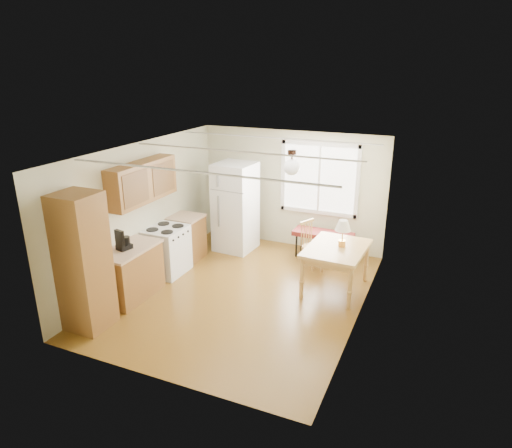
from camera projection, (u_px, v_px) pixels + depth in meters
The scene contains 11 objects.
room_shell at pixel (242, 226), 7.55m from camera, with size 4.60×5.60×2.62m.
kitchen_run at pixel (136, 246), 7.78m from camera, with size 0.65×3.40×2.20m.
window_unit at pixel (319, 179), 9.36m from camera, with size 1.64×0.05×1.51m.
pendant_light at pixel (292, 166), 7.30m from camera, with size 0.26×0.26×0.40m.
refrigerator at pixel (235, 207), 9.58m from camera, with size 0.82×0.82×1.87m.
bench at pixel (323, 235), 9.26m from camera, with size 1.22×0.46×0.56m.
dining_table at pixel (336, 253), 7.89m from camera, with size 1.02×1.33×0.80m.
chair at pixel (309, 241), 8.88m from camera, with size 0.45×0.45×0.91m.
table_lamp at pixel (343, 228), 7.77m from camera, with size 0.27×0.27×0.48m.
coffee_maker at pixel (123, 242), 7.46m from camera, with size 0.23×0.27×0.36m.
kettle at pixel (121, 243), 7.51m from camera, with size 0.11×0.11×0.22m.
Camera 1 is at (3.03, -6.43, 3.81)m, focal length 32.00 mm.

